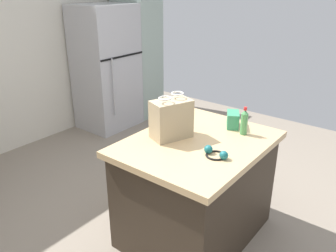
{
  "coord_description": "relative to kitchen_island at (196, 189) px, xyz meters",
  "views": [
    {
      "loc": [
        -2.03,
        -1.53,
        2.07
      ],
      "look_at": [
        0.06,
        0.12,
        0.95
      ],
      "focal_mm": 37.0,
      "sensor_mm": 36.0,
      "label": 1
    }
  ],
  "objects": [
    {
      "name": "ear_defenders",
      "position": [
        -0.14,
        -0.25,
        0.47
      ],
      "size": [
        0.16,
        0.2,
        0.06
      ],
      "color": "black",
      "rests_on": "kitchen_island"
    },
    {
      "name": "ground",
      "position": [
        -0.06,
        0.18,
        -0.45
      ],
      "size": [
        6.44,
        6.44,
        0.0
      ],
      "primitive_type": "plane",
      "color": "gray"
    },
    {
      "name": "shopping_bag",
      "position": [
        -0.07,
        0.21,
        0.6
      ],
      "size": [
        0.36,
        0.28,
        0.36
      ],
      "color": "tan",
      "rests_on": "kitchen_island"
    },
    {
      "name": "refrigerator",
      "position": [
        1.27,
        2.44,
        0.44
      ],
      "size": [
        0.81,
        0.72,
        1.78
      ],
      "color": "#B7B7BC",
      "rests_on": "ground"
    },
    {
      "name": "kitchen_island",
      "position": [
        0.0,
        0.0,
        0.0
      ],
      "size": [
        1.25,
        0.98,
        0.9
      ],
      "color": "#33281E",
      "rests_on": "ground"
    },
    {
      "name": "bottle",
      "position": [
        0.34,
        -0.22,
        0.55
      ],
      "size": [
        0.06,
        0.06,
        0.24
      ],
      "color": "#4C9956",
      "rests_on": "kitchen_island"
    },
    {
      "name": "tall_cabinet",
      "position": [
        1.95,
        2.44,
        0.61
      ],
      "size": [
        0.5,
        0.64,
        2.12
      ],
      "color": "#9EB2A8",
      "rests_on": "ground"
    },
    {
      "name": "small_box",
      "position": [
        0.43,
        -0.07,
        0.51
      ],
      "size": [
        0.2,
        0.18,
        0.13
      ],
      "primitive_type": "cube",
      "rotation": [
        0.0,
        0.0,
        0.53
      ],
      "color": "#388E66",
      "rests_on": "kitchen_island"
    }
  ]
}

